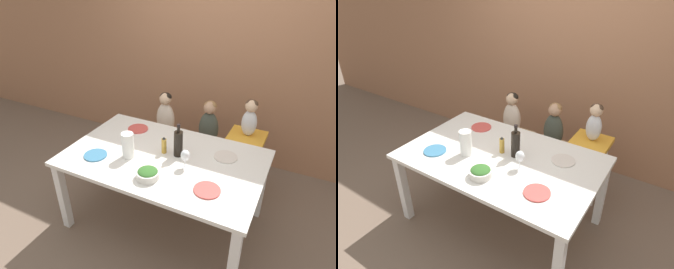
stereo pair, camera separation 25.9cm
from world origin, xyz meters
The scene contains 18 objects.
ground_plane centered at (0.00, 0.00, 0.00)m, with size 14.00×14.00×0.00m, color #705B4C.
wall_back centered at (0.00, 1.44, 1.35)m, with size 10.00×0.06×2.70m.
dining_table centered at (0.00, 0.00, 0.67)m, with size 1.72×1.08×0.75m.
chair_far_left centered at (-0.40, 0.82, 0.39)m, with size 0.43×0.42×0.46m.
chair_far_center centered at (0.12, 0.82, 0.39)m, with size 0.43×0.42×0.46m.
chair_right_highchair centered at (0.54, 0.82, 0.55)m, with size 0.37×0.36×0.69m.
person_child_left centered at (-0.40, 0.82, 0.73)m, with size 0.22×0.15×0.52m.
person_child_center centered at (0.12, 0.82, 0.73)m, with size 0.22×0.15×0.52m.
person_baby_right centered at (0.54, 0.82, 0.91)m, with size 0.15×0.13×0.39m.
wine_bottle centered at (0.10, 0.07, 0.88)m, with size 0.08×0.08×0.31m.
paper_towel_roll centered at (-0.27, -0.14, 0.87)m, with size 0.11×0.11×0.23m.
wine_glass_near centered at (0.23, -0.06, 0.87)m, with size 0.08×0.08×0.16m.
salad_bowl_large centered at (0.03, -0.32, 0.79)m, with size 0.19×0.19×0.08m.
dinner_plate_front_left centered at (-0.54, -0.26, 0.76)m, with size 0.20×0.20×0.01m.
dinner_plate_back_left centered at (-0.47, 0.33, 0.76)m, with size 0.20×0.20×0.01m.
dinner_plate_back_right centered at (0.49, 0.23, 0.76)m, with size 0.20×0.20×0.01m.
dinner_plate_front_right centered at (0.50, -0.26, 0.76)m, with size 0.20×0.20×0.01m.
condiment_bottle_hot_sauce centered at (-0.03, 0.06, 0.83)m, with size 0.05×0.05×0.16m.
Camera 1 is at (1.02, -1.94, 2.21)m, focal length 32.00 mm.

